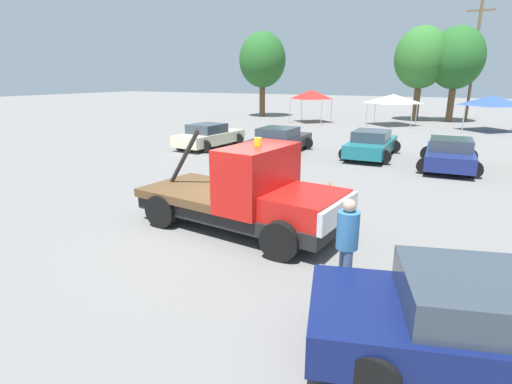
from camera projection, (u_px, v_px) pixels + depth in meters
The scene contains 16 objects.
ground_plane at pixel (239, 228), 10.48m from camera, with size 160.00×160.00×0.00m, color slate.
tow_truck at pixel (250, 196), 10.04m from camera, with size 5.68×2.83×2.51m.
foreground_car at pixel (498, 326), 5.26m from camera, with size 5.40×3.28×1.34m.
person_near_truck at pixel (347, 239), 7.11m from camera, with size 0.40×0.40×1.78m.
parked_car_cream at pixel (209, 136), 22.33m from camera, with size 2.66×4.57×1.34m.
parked_car_charcoal at pixel (279, 141), 20.74m from camera, with size 2.56×4.67×1.34m.
parked_car_teal at pixel (371, 144), 19.61m from camera, with size 2.41×4.65×1.34m.
parked_car_navy at pixel (450, 154), 17.11m from camera, with size 2.58×4.52×1.34m.
canopy_tent_red at pixel (312, 94), 34.40m from camera, with size 2.88×2.88×2.80m.
canopy_tent_white at pixel (393, 99), 32.34m from camera, with size 3.48×3.48×2.50m.
canopy_tent_blue at pixel (492, 101), 28.63m from camera, with size 3.43×3.43×2.57m.
tree_left at pixel (262, 60), 38.84m from camera, with size 4.52×4.52×8.08m.
tree_center at pixel (421, 58), 34.87m from camera, with size 4.55×4.55×8.12m.
tree_right at pixel (457, 58), 34.01m from camera, with size 4.49×4.49×8.02m.
traffic_cone at pixel (330, 190), 13.12m from camera, with size 0.40×0.40×0.55m.
utility_pole at pixel (474, 57), 34.26m from camera, with size 2.20×0.24×10.45m.
Camera 1 is at (4.84, -8.55, 3.81)m, focal length 28.00 mm.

